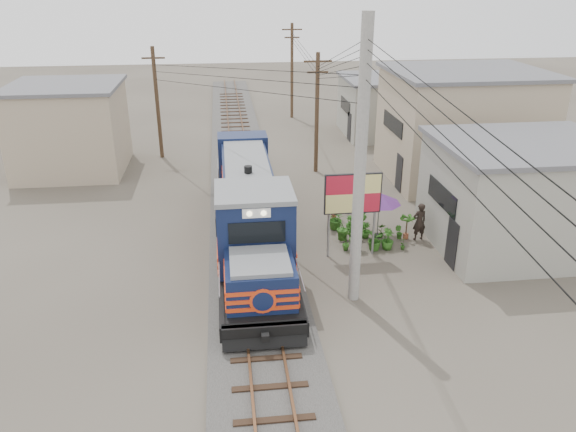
{
  "coord_description": "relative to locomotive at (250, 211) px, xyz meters",
  "views": [
    {
      "loc": [
        -1.01,
        -17.91,
        11.0
      ],
      "look_at": [
        1.41,
        2.31,
        2.2
      ],
      "focal_mm": 35.0,
      "sensor_mm": 36.0,
      "label": 1
    }
  ],
  "objects": [
    {
      "name": "power_lines",
      "position": [
        -0.14,
        4.23,
        5.88
      ],
      "size": [
        9.65,
        19.0,
        3.3
      ],
      "color": "black",
      "rests_on": "ground"
    },
    {
      "name": "shophouse_front",
      "position": [
        11.5,
        -1.26,
        0.68
      ],
      "size": [
        7.35,
        6.3,
        4.7
      ],
      "color": "gray",
      "rests_on": "ground"
    },
    {
      "name": "utility_pole_main",
      "position": [
        3.5,
        -4.76,
        3.32
      ],
      "size": [
        0.4,
        0.4,
        10.0
      ],
      "color": "#9E9B93",
      "rests_on": "ground"
    },
    {
      "name": "plant_nursery",
      "position": [
        4.74,
        0.03,
        -1.2
      ],
      "size": [
        3.47,
        3.45,
        1.14
      ],
      "color": "#2C621C",
      "rests_on": "ground"
    },
    {
      "name": "wooden_pole_mid",
      "position": [
        4.5,
        9.74,
        2.0
      ],
      "size": [
        1.6,
        0.24,
        7.0
      ],
      "color": "#4C3826",
      "rests_on": "ground"
    },
    {
      "name": "shophouse_back",
      "position": [
        11.0,
        17.74,
        0.43
      ],
      "size": [
        6.3,
        6.3,
        4.2
      ],
      "color": "gray",
      "rests_on": "ground"
    },
    {
      "name": "ground",
      "position": [
        0.0,
        -4.26,
        -1.68
      ],
      "size": [
        120.0,
        120.0,
        0.0
      ],
      "primitive_type": "plane",
      "color": "#473F35",
      "rests_on": "ground"
    },
    {
      "name": "wooden_pole_far",
      "position": [
        4.8,
        23.74,
        2.25
      ],
      "size": [
        1.6,
        0.24,
        7.5
      ],
      "color": "#4C3826",
      "rests_on": "ground"
    },
    {
      "name": "wooden_pole_left",
      "position": [
        -5.0,
        13.74,
        2.0
      ],
      "size": [
        1.6,
        0.24,
        7.0
      ],
      "color": "#4C3826",
      "rests_on": "ground"
    },
    {
      "name": "shophouse_left",
      "position": [
        -10.0,
        11.74,
        0.93
      ],
      "size": [
        6.3,
        6.3,
        5.2
      ],
      "color": "tan",
      "rests_on": "ground"
    },
    {
      "name": "shophouse_mid",
      "position": [
        12.5,
        7.74,
        1.43
      ],
      "size": [
        8.4,
        7.35,
        6.2
      ],
      "color": "tan",
      "rests_on": "ground"
    },
    {
      "name": "market_umbrella",
      "position": [
        5.77,
        0.28,
        0.2
      ],
      "size": [
        2.48,
        2.48,
        2.14
      ],
      "rotation": [
        0.0,
        0.0,
        0.34
      ],
      "color": "black",
      "rests_on": "ground"
    },
    {
      "name": "locomotive",
      "position": [
        0.0,
        0.0,
        0.0
      ],
      "size": [
        2.84,
        15.43,
        3.82
      ],
      "color": "black",
      "rests_on": "ground"
    },
    {
      "name": "billboard",
      "position": [
        4.14,
        -1.36,
        1.02
      ],
      "size": [
        2.37,
        0.15,
        3.66
      ],
      "rotation": [
        0.0,
        0.0,
        0.01
      ],
      "color": "#99999E",
      "rests_on": "ground"
    },
    {
      "name": "ballast",
      "position": [
        0.0,
        5.74,
        -1.6
      ],
      "size": [
        3.6,
        70.0,
        0.16
      ],
      "primitive_type": "cube",
      "color": "#595651",
      "rests_on": "ground"
    },
    {
      "name": "track",
      "position": [
        0.0,
        5.74,
        -1.42
      ],
      "size": [
        1.15,
        70.0,
        0.12
      ],
      "color": "#51331E",
      "rests_on": "ground"
    },
    {
      "name": "vendor",
      "position": [
        7.51,
        -0.23,
        -0.81
      ],
      "size": [
        0.7,
        0.52,
        1.75
      ],
      "primitive_type": "imported",
      "rotation": [
        0.0,
        0.0,
        3.32
      ],
      "color": "black",
      "rests_on": "ground"
    }
  ]
}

